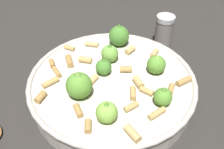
% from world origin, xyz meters
% --- Properties ---
extents(ground_plane, '(2.40, 2.40, 0.00)m').
position_xyz_m(ground_plane, '(0.00, 0.00, 0.00)').
color(ground_plane, '#2D2B28').
extents(cooking_pan, '(0.32, 0.32, 0.10)m').
position_xyz_m(cooking_pan, '(-0.00, 0.00, 0.03)').
color(cooking_pan, beige).
rests_on(cooking_pan, ground).
extents(pepper_shaker, '(0.05, 0.05, 0.08)m').
position_xyz_m(pepper_shaker, '(-0.03, 0.22, 0.04)').
color(pepper_shaker, gray).
rests_on(pepper_shaker, ground).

